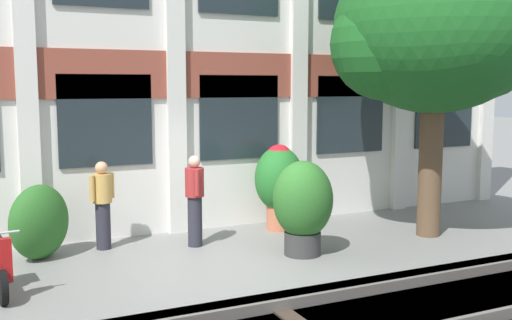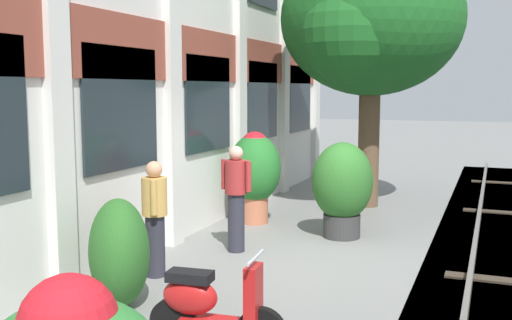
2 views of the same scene
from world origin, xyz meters
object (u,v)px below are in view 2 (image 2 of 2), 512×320
potted_plant_fluted_column (255,169)px  topiary_hedge (119,252)px  broadleaf_tree (371,24)px  resident_watching_tracks (155,215)px  potted_plant_glazed_jar (342,186)px  resident_by_doorway (236,195)px  scooter_near_curb (210,306)px

potted_plant_fluted_column → topiary_hedge: (-4.57, -0.14, -0.39)m
topiary_hedge → broadleaf_tree: bearing=-12.2°
broadleaf_tree → resident_watching_tracks: bearing=164.1°
potted_plant_glazed_jar → resident_by_doorway: resident_by_doorway is taller
broadleaf_tree → scooter_near_curb: broadleaf_tree is taller
potted_plant_fluted_column → topiary_hedge: 4.59m
broadleaf_tree → potted_plant_glazed_jar: broadleaf_tree is taller
topiary_hedge → scooter_near_curb: bearing=-115.1°
potted_plant_fluted_column → potted_plant_glazed_jar: 1.85m
potted_plant_glazed_jar → topiary_hedge: bearing=158.2°
broadleaf_tree → potted_plant_glazed_jar: bearing=-177.3°
broadleaf_tree → resident_watching_tracks: broadleaf_tree is taller
resident_by_doorway → resident_watching_tracks: (-1.54, 0.51, -0.05)m
broadleaf_tree → resident_watching_tracks: 6.84m
resident_watching_tracks → topiary_hedge: size_ratio=1.25×
potted_plant_fluted_column → potted_plant_glazed_jar: (-0.46, -1.79, -0.13)m
potted_plant_fluted_column → topiary_hedge: bearing=-178.2°
scooter_near_curb → resident_watching_tracks: 2.51m
potted_plant_glazed_jar → scooter_near_curb: (-4.83, 0.12, -0.45)m
scooter_near_curb → resident_watching_tracks: bearing=127.6°
broadleaf_tree → scooter_near_curb: size_ratio=4.03×
potted_plant_glazed_jar → topiary_hedge: 4.44m
potted_plant_fluted_column → topiary_hedge: size_ratio=1.37×
potted_plant_fluted_column → scooter_near_curb: 5.57m
potted_plant_glazed_jar → topiary_hedge: size_ratio=1.29×
broadleaf_tree → topiary_hedge: bearing=167.8°
resident_watching_tracks → broadleaf_tree: bearing=44.6°
resident_watching_tracks → scooter_near_curb: bearing=-76.0°
broadleaf_tree → scooter_near_curb: bearing=-179.9°
resident_watching_tracks → potted_plant_glazed_jar: bearing=29.5°
potted_plant_glazed_jar → broadleaf_tree: bearing=2.7°
broadleaf_tree → scooter_near_curb: (-7.70, -0.02, -3.42)m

